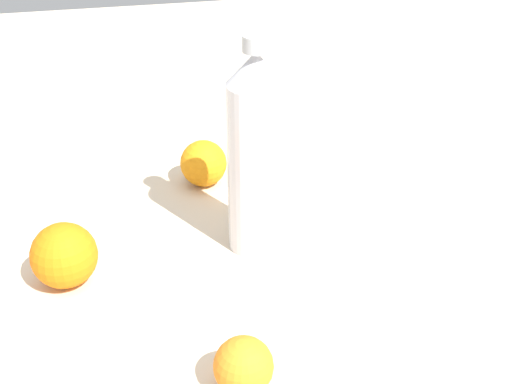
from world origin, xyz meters
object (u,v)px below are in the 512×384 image
at_px(water_bottle, 256,154).
at_px(orange_1, 203,163).
at_px(orange_2, 243,366).
at_px(orange_0, 64,254).

height_order(water_bottle, orange_1, water_bottle).
relative_size(orange_1, orange_2, 1.16).
distance_m(orange_1, orange_2, 0.41).
bearing_deg(orange_1, water_bottle, -165.83).
distance_m(orange_0, orange_1, 0.28).
height_order(water_bottle, orange_0, water_bottle).
xyz_separation_m(orange_1, orange_2, (-0.41, 0.02, -0.00)).
distance_m(water_bottle, orange_1, 0.20).
bearing_deg(orange_2, water_bottle, -15.21).
xyz_separation_m(orange_0, orange_1, (0.20, -0.20, -0.01)).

